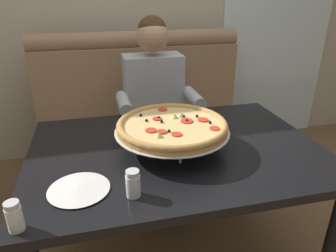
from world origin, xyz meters
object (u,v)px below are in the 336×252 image
at_px(dining_table, 176,161).
at_px(booth_bench, 145,130).
at_px(diner_main, 156,104).
at_px(shaker_pepper_flakes, 133,185).
at_px(patio_chair, 251,67).
at_px(pizza, 172,127).
at_px(shaker_parmesan, 15,218).
at_px(plate_near_left, 79,188).

bearing_deg(dining_table, booth_bench, 90.00).
height_order(diner_main, shaker_pepper_flakes, diner_main).
bearing_deg(patio_chair, pizza, -125.59).
xyz_separation_m(booth_bench, dining_table, (0.00, -0.95, 0.25)).
height_order(dining_table, diner_main, diner_main).
xyz_separation_m(shaker_pepper_flakes, shaker_parmesan, (-0.38, -0.09, -0.00)).
distance_m(booth_bench, shaker_pepper_flakes, 1.36).
height_order(pizza, patio_chair, pizza).
distance_m(dining_table, shaker_parmesan, 0.77).
distance_m(dining_table, plate_near_left, 0.52).
bearing_deg(patio_chair, shaker_parmesan, -129.85).
distance_m(shaker_pepper_flakes, shaker_parmesan, 0.39).
bearing_deg(patio_chair, booth_bench, -140.91).
xyz_separation_m(plate_near_left, patio_chair, (2.03, 2.48, -0.22)).
bearing_deg(dining_table, shaker_parmesan, -146.60).
relative_size(shaker_pepper_flakes, shaker_parmesan, 1.01).
bearing_deg(booth_bench, dining_table, -90.00).
bearing_deg(shaker_parmesan, booth_bench, 65.16).
bearing_deg(diner_main, shaker_pepper_flakes, -106.15).
bearing_deg(shaker_parmesan, patio_chair, 50.15).
height_order(dining_table, shaker_parmesan, shaker_parmesan).
bearing_deg(pizza, dining_table, 11.89).
relative_size(diner_main, pizza, 2.38).
xyz_separation_m(shaker_parmesan, plate_near_left, (0.18, 0.17, -0.03)).
bearing_deg(shaker_parmesan, dining_table, 33.40).
distance_m(pizza, shaker_parmesan, 0.74).
distance_m(diner_main, plate_near_left, 1.05).
xyz_separation_m(dining_table, pizza, (-0.02, -0.00, 0.19)).
distance_m(booth_bench, dining_table, 0.98).
xyz_separation_m(shaker_pepper_flakes, patio_chair, (1.83, 2.56, -0.25)).
xyz_separation_m(shaker_parmesan, patio_chair, (2.21, 2.65, -0.25)).
bearing_deg(pizza, plate_near_left, -150.12).
relative_size(shaker_parmesan, plate_near_left, 0.44).
bearing_deg(plate_near_left, shaker_pepper_flakes, -22.12).
bearing_deg(dining_table, diner_main, 86.54).
relative_size(booth_bench, patio_chair, 1.91).
height_order(diner_main, pizza, diner_main).
distance_m(diner_main, shaker_pepper_flakes, 1.06).
bearing_deg(dining_table, shaker_pepper_flakes, -127.43).
height_order(diner_main, plate_near_left, diner_main).
relative_size(booth_bench, pizza, 3.07).
height_order(shaker_pepper_flakes, patio_chair, patio_chair).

